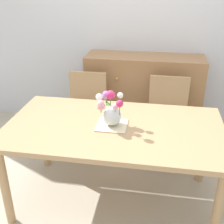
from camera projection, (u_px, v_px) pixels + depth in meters
The scene contains 8 objects.
ground_plane at pixel (114, 199), 2.66m from camera, with size 12.00×12.00×0.00m, color #B7AD99.
back_wall at pixel (135, 17), 3.47m from camera, with size 7.00×0.10×2.80m, color silver.
dining_table at pixel (114, 135), 2.36m from camera, with size 1.76×0.98×0.77m.
chair_left at pixel (86, 107), 3.24m from camera, with size 0.42×0.42×0.90m.
chair_right at pixel (167, 113), 3.10m from camera, with size 0.42×0.42×0.90m.
dresser at pixel (143, 95), 3.60m from camera, with size 1.40×0.47×1.00m.
placemat at pixel (112, 125), 2.33m from camera, with size 0.24×0.24×0.01m, color beige.
flower_vase at pixel (111, 111), 2.28m from camera, with size 0.23×0.23×0.26m.
Camera 1 is at (0.32, -2.02, 1.88)m, focal length 46.16 mm.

